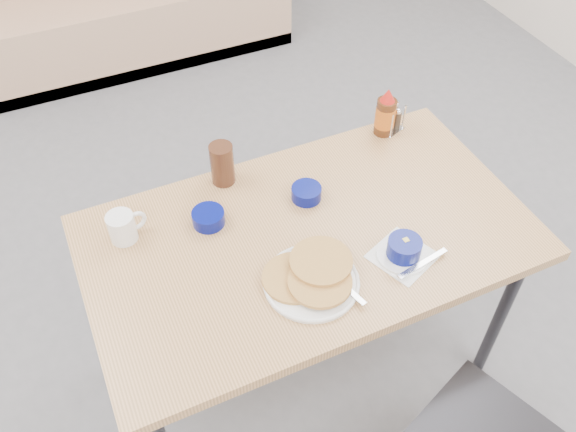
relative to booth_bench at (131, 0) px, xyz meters
name	(u,v)px	position (x,y,z in m)	size (l,w,h in m)	color
ground	(333,411)	(0.00, -2.78, -0.35)	(6.00, 6.00, 0.00)	slate
booth_bench	(131,0)	(0.00, 0.00, 0.00)	(1.90, 0.56, 1.22)	tan
dining_table	(309,246)	(0.00, -2.53, 0.35)	(1.40, 0.80, 0.76)	tan
pancake_plate	(312,278)	(-0.08, -2.71, 0.43)	(0.28, 0.28, 0.05)	white
coffee_mug	(123,227)	(-0.53, -2.31, 0.46)	(0.13, 0.09, 0.10)	white
grits_setting	(404,250)	(0.22, -2.74, 0.44)	(0.24, 0.22, 0.07)	white
creamer_bowl	(208,218)	(-0.27, -2.36, 0.43)	(0.10, 0.10, 0.05)	#040C61
butter_bowl	(306,193)	(0.06, -2.39, 0.43)	(0.10, 0.10, 0.04)	#040C61
amber_tumbler	(222,164)	(-0.16, -2.19, 0.49)	(0.08, 0.08, 0.15)	#3E2114
condiment_caddy	(393,123)	(0.51, -2.20, 0.45)	(0.10, 0.08, 0.10)	silver
syrup_bottle	(385,114)	(0.47, -2.19, 0.49)	(0.07, 0.07, 0.19)	#47230F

